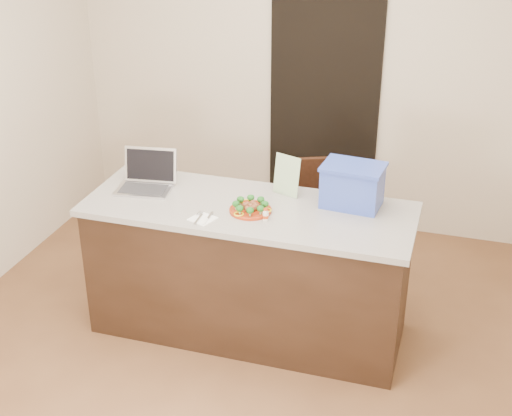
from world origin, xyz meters
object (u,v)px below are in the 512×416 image
(plate, at_px, (250,210))
(laptop, at_px, (147,178))
(yogurt_bottle, at_px, (266,215))
(chair, at_px, (306,217))
(island, at_px, (249,270))
(blue_box, at_px, (352,185))
(napkin, at_px, (203,219))

(plate, xyz_separation_m, laptop, (-0.75, 0.14, 0.06))
(plate, height_order, yogurt_bottle, yogurt_bottle)
(laptop, distance_m, chair, 1.20)
(island, distance_m, yogurt_bottle, 0.53)
(island, xyz_separation_m, yogurt_bottle, (0.16, -0.15, 0.49))
(blue_box, relative_size, chair, 0.41)
(laptop, relative_size, blue_box, 0.96)
(island, height_order, napkin, napkin)
(chair, bearing_deg, yogurt_bottle, -117.54)
(plate, height_order, chair, chair)
(napkin, distance_m, yogurt_bottle, 0.38)
(plate, height_order, blue_box, blue_box)
(laptop, height_order, blue_box, blue_box)
(yogurt_bottle, relative_size, chair, 0.08)
(napkin, height_order, yogurt_bottle, yogurt_bottle)
(island, bearing_deg, laptop, 173.53)
(island, xyz_separation_m, napkin, (-0.21, -0.25, 0.46))
(napkin, relative_size, blue_box, 0.35)
(laptop, bearing_deg, plate, -18.76)
(yogurt_bottle, xyz_separation_m, chair, (0.06, 0.84, -0.41))
(island, height_order, laptop, laptop)
(napkin, height_order, blue_box, blue_box)
(chair, bearing_deg, blue_box, -74.53)
(yogurt_bottle, bearing_deg, chair, 86.02)
(napkin, xyz_separation_m, laptop, (-0.51, 0.33, 0.06))
(blue_box, distance_m, chair, 0.81)
(plate, distance_m, chair, 0.87)
(plate, xyz_separation_m, chair, (0.18, 0.75, -0.39))
(napkin, xyz_separation_m, blue_box, (0.82, 0.45, 0.13))
(blue_box, bearing_deg, napkin, -146.05)
(napkin, height_order, laptop, laptop)
(laptop, height_order, chair, laptop)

